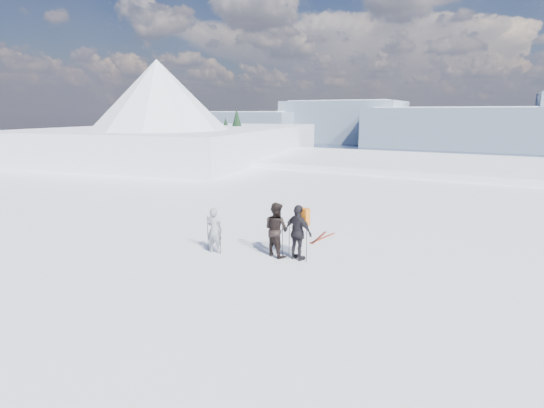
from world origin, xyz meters
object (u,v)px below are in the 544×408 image
at_px(skier_dark, 276,229).
at_px(skis_loose, 321,238).
at_px(skier_pack, 298,233).
at_px(skier_grey, 214,230).

bearing_deg(skier_dark, skis_loose, -84.56).
bearing_deg(skis_loose, skier_pack, -84.90).
xyz_separation_m(skier_dark, skis_loose, (0.58, 2.56, -0.90)).
relative_size(skier_grey, skier_pack, 0.86).
height_order(skier_dark, skis_loose, skier_dark).
bearing_deg(skis_loose, skier_dark, -102.69).
height_order(skier_grey, skier_dark, skier_dark).
bearing_deg(skier_grey, skier_pack, -174.03).
distance_m(skier_grey, skier_dark, 2.13).
distance_m(skier_dark, skis_loose, 2.78).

